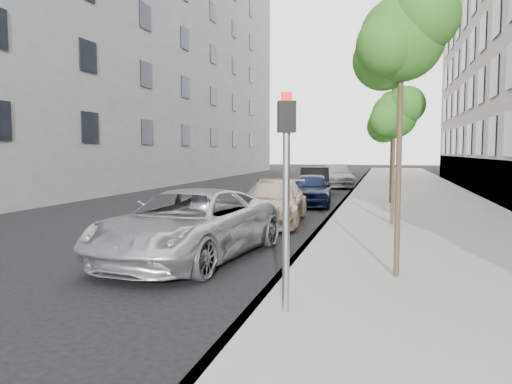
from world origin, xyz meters
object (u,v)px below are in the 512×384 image
at_px(sedan_blue, 311,190).
at_px(sedan_rear, 337,176).
at_px(tree_far, 393,105).
at_px(signal_pole, 286,175).
at_px(tree_mid, 395,115).
at_px(minivan, 190,225).
at_px(suv, 273,202).
at_px(tree_near, 403,39).
at_px(sedan_black, 315,181).

relative_size(sedan_blue, sedan_rear, 0.81).
xyz_separation_m(tree_far, signal_pole, (-1.55, -15.41, -2.29)).
distance_m(signal_pole, sedan_blue, 14.69).
relative_size(tree_far, signal_pole, 1.64).
bearing_deg(tree_mid, tree_far, 90.00).
bearing_deg(sedan_blue, signal_pole, -88.09).
xyz_separation_m(minivan, sedan_rear, (1.03, 22.74, -0.01)).
xyz_separation_m(tree_mid, tree_far, (-0.00, 6.50, 0.90)).
distance_m(tree_far, minivan, 13.28).
bearing_deg(suv, minivan, -100.11).
distance_m(tree_near, sedan_black, 19.09).
relative_size(signal_pole, sedan_blue, 0.72).
height_order(tree_far, signal_pole, tree_far).
distance_m(signal_pole, suv, 9.46).
bearing_deg(sedan_black, suv, -96.23).
bearing_deg(tree_far, minivan, -109.89).
xyz_separation_m(signal_pole, sedan_blue, (-1.77, 14.52, -1.32)).
distance_m(minivan, sedan_black, 17.36).
relative_size(tree_far, sedan_black, 1.12).
bearing_deg(tree_near, sedan_blue, 105.35).
bearing_deg(sedan_blue, tree_near, -79.70).
relative_size(tree_far, sedan_rear, 0.96).
bearing_deg(tree_far, sedan_black, 127.05).
distance_m(tree_far, sedan_black, 7.57).
height_order(tree_near, minivan, tree_near).
height_order(minivan, sedan_rear, minivan).
height_order(tree_near, sedan_black, tree_near).
bearing_deg(signal_pole, tree_far, 66.17).
bearing_deg(sedan_rear, sedan_black, -106.35).
xyz_separation_m(tree_mid, minivan, (-4.35, -5.53, -2.66)).
xyz_separation_m(tree_mid, suv, (-3.77, 0.19, -2.72)).
bearing_deg(minivan, tree_mid, 59.03).
height_order(sedan_blue, sedan_rear, sedan_rear).
distance_m(minivan, suv, 5.76).
xyz_separation_m(tree_near, sedan_blue, (-3.33, 12.12, -3.56)).
relative_size(tree_near, suv, 1.05).
xyz_separation_m(tree_near, signal_pole, (-1.55, -2.41, -2.25)).
bearing_deg(minivan, tree_far, 77.34).
bearing_deg(signal_pole, sedan_black, 78.71).
xyz_separation_m(minivan, sedan_blue, (1.03, 11.15, -0.05)).
distance_m(suv, sedan_blue, 5.44).
xyz_separation_m(tree_near, suv, (-3.77, 6.69, -3.58)).
distance_m(sedan_blue, sedan_black, 6.24).
xyz_separation_m(tree_near, minivan, (-4.35, 0.97, -3.51)).
height_order(tree_far, sedan_rear, tree_far).
bearing_deg(tree_far, suv, -120.85).
height_order(signal_pole, sedan_rear, signal_pole).
bearing_deg(sedan_rear, tree_mid, -88.08).
xyz_separation_m(tree_mid, sedan_black, (-4.02, 11.82, -2.69)).
bearing_deg(suv, signal_pole, -80.60).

